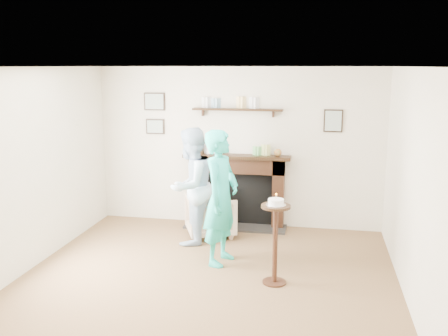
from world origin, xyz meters
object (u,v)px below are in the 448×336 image
(man, at_px, (192,242))
(woman, at_px, (221,262))
(pedestal_table, at_px, (275,229))
(armchair, at_px, (211,235))

(man, height_order, woman, woman)
(woman, xyz_separation_m, pedestal_table, (0.74, -0.51, 0.67))
(pedestal_table, bearing_deg, armchair, 125.99)
(woman, bearing_deg, pedestal_table, -111.65)
(woman, distance_m, pedestal_table, 1.12)
(man, distance_m, pedestal_table, 1.87)
(armchair, relative_size, pedestal_table, 0.64)
(armchair, distance_m, woman, 1.07)
(armchair, height_order, woman, woman)
(armchair, xyz_separation_m, woman, (0.36, -1.01, 0.00))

